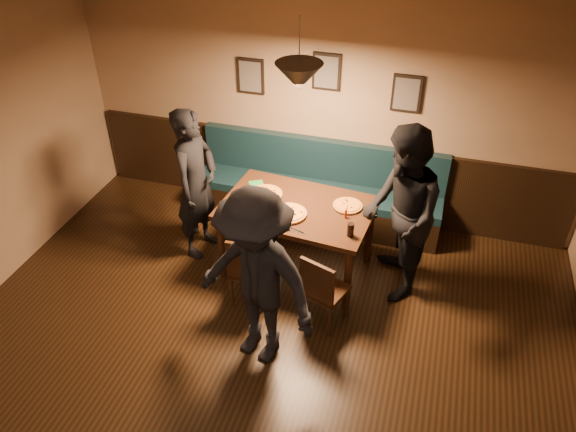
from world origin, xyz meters
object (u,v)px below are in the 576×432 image
object	(u,v)px
dining_table	(297,238)
diner_right	(400,215)
chair_near_left	(251,267)
chair_near_right	(326,288)
diner_left	(196,184)
booth_bench	(317,187)
soda_glass	(351,230)
diner_front	(256,280)
tabasco_bottle	(346,213)

from	to	relation	value
dining_table	diner_right	xyz separation A→B (m)	(1.06, -0.01, 0.52)
chair_near_left	dining_table	bearing A→B (deg)	58.35
chair_near_right	diner_left	bearing A→B (deg)	175.90
chair_near_left	chair_near_right	size ratio (longest dim) A/B	1.01
booth_bench	dining_table	world-z (taller)	booth_bench
booth_bench	soda_glass	xyz separation A→B (m)	(0.64, -1.29, 0.41)
chair_near_right	diner_left	size ratio (longest dim) A/B	0.48
diner_front	dining_table	bearing A→B (deg)	105.22
booth_bench	tabasco_bottle	distance (m)	1.21
chair_near_right	diner_front	size ratio (longest dim) A/B	0.47
diner_right	diner_front	world-z (taller)	diner_right
tabasco_bottle	diner_front	bearing A→B (deg)	-114.07
dining_table	diner_right	world-z (taller)	diner_right
diner_front	tabasco_bottle	distance (m)	1.32
diner_left	diner_right	size ratio (longest dim) A/B	0.94
diner_front	booth_bench	bearing A→B (deg)	105.84
chair_near_left	diner_front	bearing A→B (deg)	-69.20
chair_near_left	diner_front	size ratio (longest dim) A/B	0.47
chair_near_right	diner_left	world-z (taller)	diner_left
tabasco_bottle	chair_near_left	bearing A→B (deg)	-147.15
chair_near_left	chair_near_right	bearing A→B (deg)	-10.10
chair_near_left	diner_right	bearing A→B (deg)	19.36
diner_left	chair_near_right	bearing A→B (deg)	-107.14
diner_left	diner_front	bearing A→B (deg)	-131.91
diner_right	diner_front	size ratio (longest dim) A/B	1.05
diner_left	dining_table	bearing A→B (deg)	-84.87
dining_table	soda_glass	bearing A→B (deg)	-23.53
diner_left	chair_near_left	bearing A→B (deg)	-120.60
diner_right	diner_front	bearing A→B (deg)	-56.34
chair_near_right	diner_front	world-z (taller)	diner_front
diner_right	tabasco_bottle	size ratio (longest dim) A/B	16.32
diner_left	diner_right	xyz separation A→B (m)	(2.22, -0.05, 0.06)
chair_near_right	booth_bench	bearing A→B (deg)	126.67
diner_front	tabasco_bottle	xyz separation A→B (m)	(0.54, 1.21, -0.01)
chair_near_left	diner_front	world-z (taller)	diner_front
dining_table	tabasco_bottle	xyz separation A→B (m)	(0.52, -0.06, 0.48)
diner_front	soda_glass	distance (m)	1.13
chair_near_left	tabasco_bottle	bearing A→B (deg)	28.86
booth_bench	tabasco_bottle	xyz separation A→B (m)	(0.54, -1.01, 0.40)
chair_near_right	soda_glass	world-z (taller)	soda_glass
diner_right	booth_bench	bearing A→B (deg)	-147.50
dining_table	chair_near_right	size ratio (longest dim) A/B	1.85
diner_left	diner_right	distance (m)	2.22
tabasco_bottle	booth_bench	bearing A→B (deg)	118.07
diner_front	tabasco_bottle	world-z (taller)	diner_front
booth_bench	diner_left	bearing A→B (deg)	-141.62
chair_near_right	diner_front	xyz separation A→B (m)	(-0.50, -0.58, 0.48)
chair_near_left	diner_left	xyz separation A→B (m)	(-0.84, 0.64, 0.46)
booth_bench	diner_right	size ratio (longest dim) A/B	1.59
dining_table	diner_left	distance (m)	1.25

